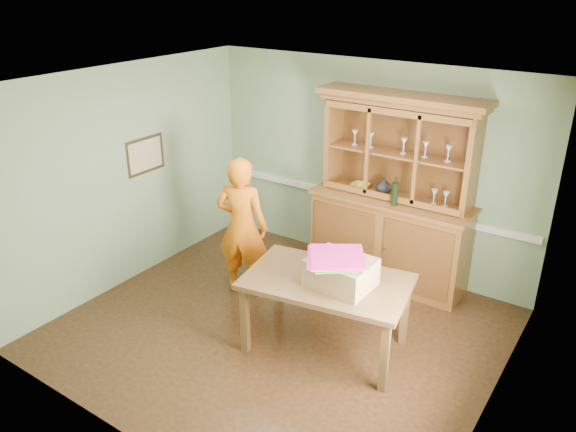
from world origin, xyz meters
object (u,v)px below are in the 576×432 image
Objects in this scene: cardboard_box at (341,272)px; person at (242,227)px; dining_table at (327,288)px; china_hutch at (391,219)px.

cardboard_box is 1.66m from person.
dining_table is 0.29m from cardboard_box.
china_hutch is at bearing 82.93° from dining_table.
person reaches higher than cardboard_box.
china_hutch is 1.71m from dining_table.
china_hutch is at bearing 98.18° from cardboard_box.
person is at bearing -136.73° from china_hutch.
china_hutch reaches higher than person.
china_hutch is 1.85m from person.
person reaches higher than dining_table.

